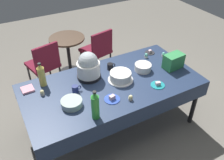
# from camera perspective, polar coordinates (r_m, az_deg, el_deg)

# --- Properties ---
(ground) EXTENTS (9.00, 9.00, 0.00)m
(ground) POSITION_cam_1_polar(r_m,az_deg,el_deg) (3.48, -0.00, -10.65)
(ground) COLOR slate
(potluck_table) EXTENTS (2.20, 1.10, 0.75)m
(potluck_table) POSITION_cam_1_polar(r_m,az_deg,el_deg) (3.01, -0.00, -1.71)
(potluck_table) COLOR navy
(potluck_table) RESTS_ON ground
(frosted_layer_cake) EXTENTS (0.32, 0.32, 0.12)m
(frosted_layer_cake) POSITION_cam_1_polar(r_m,az_deg,el_deg) (2.99, 2.04, 0.85)
(frosted_layer_cake) COLOR silver
(frosted_layer_cake) RESTS_ON potluck_table
(slow_cooker) EXTENTS (0.30, 0.30, 0.36)m
(slow_cooker) POSITION_cam_1_polar(r_m,az_deg,el_deg) (2.99, -5.63, 3.21)
(slow_cooker) COLOR black
(slow_cooker) RESTS_ON potluck_table
(glass_salad_bowl) EXTENTS (0.24, 0.24, 0.07)m
(glass_salad_bowl) POSITION_cam_1_polar(r_m,az_deg,el_deg) (2.68, -9.55, -5.36)
(glass_salad_bowl) COLOR #B2C6BC
(glass_salad_bowl) RESTS_ON potluck_table
(ceramic_snack_bowl) EXTENTS (0.22, 0.22, 0.09)m
(ceramic_snack_bowl) POSITION_cam_1_polar(r_m,az_deg,el_deg) (3.21, 7.35, 3.02)
(ceramic_snack_bowl) COLOR silver
(ceramic_snack_bowl) RESTS_ON potluck_table
(dessert_plate_cobalt) EXTENTS (0.18, 0.18, 0.06)m
(dessert_plate_cobalt) POSITION_cam_1_polar(r_m,az_deg,el_deg) (2.73, 0.02, -4.41)
(dessert_plate_cobalt) COLOR #2D4CB2
(dessert_plate_cobalt) RESTS_ON potluck_table
(dessert_plate_teal) EXTENTS (0.17, 0.17, 0.05)m
(dessert_plate_teal) POSITION_cam_1_polar(r_m,az_deg,el_deg) (2.98, 10.80, -1.08)
(dessert_plate_teal) COLOR teal
(dessert_plate_teal) RESTS_ON potluck_table
(dessert_plate_charcoal) EXTENTS (0.15, 0.15, 0.05)m
(dessert_plate_charcoal) POSITION_cam_1_polar(r_m,az_deg,el_deg) (3.63, 8.94, 6.52)
(dessert_plate_charcoal) COLOR #2D2D33
(dessert_plate_charcoal) RESTS_ON potluck_table
(cupcake_vanilla) EXTENTS (0.05, 0.05, 0.07)m
(cupcake_vanilla) POSITION_cam_1_polar(r_m,az_deg,el_deg) (2.89, -16.23, -2.90)
(cupcake_vanilla) COLOR beige
(cupcake_vanilla) RESTS_ON potluck_table
(cupcake_mint) EXTENTS (0.05, 0.05, 0.07)m
(cupcake_mint) POSITION_cam_1_polar(r_m,az_deg,el_deg) (3.57, 12.11, 5.93)
(cupcake_mint) COLOR beige
(cupcake_mint) RESTS_ON potluck_table
(cupcake_berry) EXTENTS (0.05, 0.05, 0.07)m
(cupcake_berry) POSITION_cam_1_polar(r_m,az_deg,el_deg) (2.72, 4.42, -4.22)
(cupcake_berry) COLOR beige
(cupcake_berry) RESTS_ON potluck_table
(cupcake_lemon) EXTENTS (0.05, 0.05, 0.07)m
(cupcake_lemon) POSITION_cam_1_polar(r_m,az_deg,el_deg) (3.50, 8.09, 5.77)
(cupcake_lemon) COLOR beige
(cupcake_lemon) RESTS_ON potluck_table
(cupcake_rose) EXTENTS (0.05, 0.05, 0.07)m
(cupcake_rose) POSITION_cam_1_polar(r_m,az_deg,el_deg) (2.70, -4.29, -4.58)
(cupcake_rose) COLOR beige
(cupcake_rose) RESTS_ON potluck_table
(soda_bottle_ginger_ale) EXTENTS (0.09, 0.09, 0.31)m
(soda_bottle_ginger_ale) POSITION_cam_1_polar(r_m,az_deg,el_deg) (2.98, -16.37, 1.12)
(soda_bottle_ginger_ale) COLOR gold
(soda_bottle_ginger_ale) RESTS_ON potluck_table
(soda_bottle_lime_soda) EXTENTS (0.08, 0.08, 0.34)m
(soda_bottle_lime_soda) POSITION_cam_1_polar(r_m,az_deg,el_deg) (2.43, -4.00, -6.08)
(soda_bottle_lime_soda) COLOR green
(soda_bottle_lime_soda) RESTS_ON potluck_table
(coffee_mug_black) EXTENTS (0.12, 0.08, 0.09)m
(coffee_mug_black) POSITION_cam_1_polar(r_m,az_deg,el_deg) (3.20, -0.39, 3.24)
(coffee_mug_black) COLOR black
(coffee_mug_black) RESTS_ON potluck_table
(coffee_mug_navy) EXTENTS (0.12, 0.08, 0.08)m
(coffee_mug_navy) POSITION_cam_1_polar(r_m,az_deg,el_deg) (2.85, -8.67, -2.07)
(coffee_mug_navy) COLOR navy
(coffee_mug_navy) RESTS_ON potluck_table
(soda_carton) EXTENTS (0.27, 0.18, 0.20)m
(soda_carton) POSITION_cam_1_polar(r_m,az_deg,el_deg) (3.31, 14.38, 4.35)
(soda_carton) COLOR #338C4C
(soda_carton) RESTS_ON potluck_table
(paper_napkin_stack) EXTENTS (0.15, 0.15, 0.02)m
(paper_napkin_stack) POSITION_cam_1_polar(r_m,az_deg,el_deg) (3.03, -19.41, -2.08)
(paper_napkin_stack) COLOR pink
(paper_napkin_stack) RESTS_ON potluck_table
(maroon_chair_left) EXTENTS (0.53, 0.53, 0.85)m
(maroon_chair_left) POSITION_cam_1_polar(r_m,az_deg,el_deg) (3.99, -15.76, 3.97)
(maroon_chair_left) COLOR maroon
(maroon_chair_left) RESTS_ON ground
(maroon_chair_right) EXTENTS (0.52, 0.52, 0.85)m
(maroon_chair_right) POSITION_cam_1_polar(r_m,az_deg,el_deg) (4.24, -3.38, 7.38)
(maroon_chair_right) COLOR maroon
(maroon_chair_right) RESTS_ON ground
(round_cafe_table) EXTENTS (0.60, 0.60, 0.72)m
(round_cafe_table) POSITION_cam_1_polar(r_m,az_deg,el_deg) (4.27, -10.37, 7.19)
(round_cafe_table) COLOR #473323
(round_cafe_table) RESTS_ON ground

